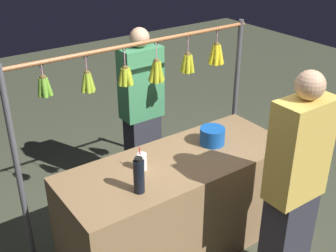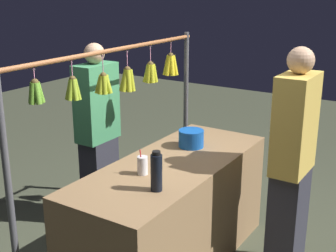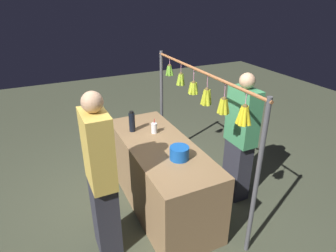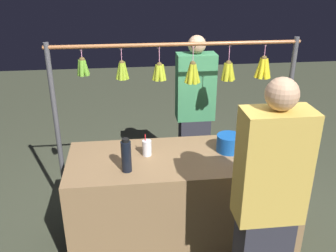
# 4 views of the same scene
# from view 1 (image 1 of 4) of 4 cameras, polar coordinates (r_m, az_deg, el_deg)

# --- Properties ---
(ground_plane) EXTENTS (12.00, 12.00, 0.00)m
(ground_plane) POSITION_cam_1_polar(r_m,az_deg,el_deg) (3.78, 1.22, -15.44)
(ground_plane) COLOR #414633
(market_counter) EXTENTS (1.83, 0.72, 0.84)m
(market_counter) POSITION_cam_1_polar(r_m,az_deg,el_deg) (3.51, 1.29, -10.39)
(market_counter) COLOR olive
(market_counter) RESTS_ON ground
(display_rack) EXTENTS (2.15, 0.14, 1.66)m
(display_rack) POSITION_cam_1_polar(r_m,az_deg,el_deg) (3.50, -2.64, 4.64)
(display_rack) COLOR #4C4C51
(display_rack) RESTS_ON ground
(water_bottle) EXTENTS (0.08, 0.08, 0.26)m
(water_bottle) POSITION_cam_1_polar(r_m,az_deg,el_deg) (2.87, -3.85, -6.55)
(water_bottle) COLOR black
(water_bottle) RESTS_ON market_counter
(blue_bucket) EXTENTS (0.20, 0.20, 0.14)m
(blue_bucket) POSITION_cam_1_polar(r_m,az_deg,el_deg) (3.48, 5.85, -1.31)
(blue_bucket) COLOR #1551AC
(blue_bucket) RESTS_ON market_counter
(drink_cup) EXTENTS (0.07, 0.07, 0.18)m
(drink_cup) POSITION_cam_1_polar(r_m,az_deg,el_deg) (3.14, -3.46, -4.69)
(drink_cup) COLOR silver
(drink_cup) RESTS_ON market_counter
(vendor_person) EXTENTS (0.38, 0.21, 1.62)m
(vendor_person) POSITION_cam_1_polar(r_m,az_deg,el_deg) (4.10, -3.47, 1.68)
(vendor_person) COLOR #2D2D38
(vendor_person) RESTS_ON ground
(customer_person) EXTENTS (0.40, 0.22, 1.69)m
(customer_person) POSITION_cam_1_polar(r_m,az_deg,el_deg) (3.06, 16.16, -8.24)
(customer_person) COLOR #2D2D38
(customer_person) RESTS_ON ground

